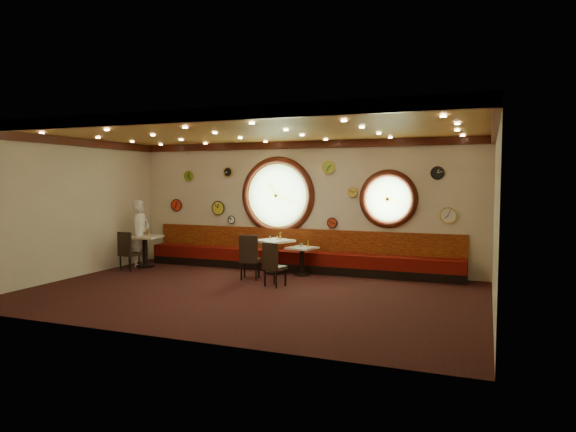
{
  "coord_description": "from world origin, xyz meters",
  "views": [
    {
      "loc": [
        4.38,
        -9.02,
        2.24
      ],
      "look_at": [
        0.54,
        0.8,
        1.5
      ],
      "focal_mm": 32.0,
      "sensor_mm": 36.0,
      "label": 1
    }
  ],
  "objects_px": {
    "condiment_c_salt": "(302,245)",
    "waiter": "(141,233)",
    "condiment_b_salt": "(270,238)",
    "condiment_b_bottle": "(280,236)",
    "condiment_a_pepper": "(144,234)",
    "condiment_b_pepper": "(277,238)",
    "table_a": "(145,247)",
    "chair_b": "(249,254)",
    "condiment_c_bottle": "(308,243)",
    "condiment_a_salt": "(144,233)",
    "condiment_a_bottle": "(148,232)",
    "table_c": "(302,257)",
    "chair_c": "(273,262)",
    "chair_a": "(127,249)",
    "condiment_c_pepper": "(301,245)",
    "table_b": "(274,252)"
  },
  "relations": [
    {
      "from": "condiment_c_salt",
      "to": "waiter",
      "type": "relative_size",
      "value": 0.05
    },
    {
      "from": "condiment_b_salt",
      "to": "condiment_c_salt",
      "type": "distance_m",
      "value": 0.82
    },
    {
      "from": "condiment_c_salt",
      "to": "condiment_b_bottle",
      "type": "height_order",
      "value": "condiment_b_bottle"
    },
    {
      "from": "condiment_a_pepper",
      "to": "condiment_b_pepper",
      "type": "xyz_separation_m",
      "value": [
        3.56,
        0.37,
        0.01
      ]
    },
    {
      "from": "table_a",
      "to": "condiment_b_bottle",
      "type": "relative_size",
      "value": 5.04
    },
    {
      "from": "chair_b",
      "to": "condiment_c_bottle",
      "type": "bearing_deg",
      "value": 32.81
    },
    {
      "from": "condiment_a_salt",
      "to": "waiter",
      "type": "relative_size",
      "value": 0.06
    },
    {
      "from": "condiment_a_pepper",
      "to": "waiter",
      "type": "height_order",
      "value": "waiter"
    },
    {
      "from": "condiment_a_bottle",
      "to": "condiment_b_pepper",
      "type": "bearing_deg",
      "value": 4.95
    },
    {
      "from": "chair_b",
      "to": "table_c",
      "type": "bearing_deg",
      "value": 32.83
    },
    {
      "from": "chair_b",
      "to": "condiment_b_bottle",
      "type": "distance_m",
      "value": 1.14
    },
    {
      "from": "table_c",
      "to": "chair_c",
      "type": "xyz_separation_m",
      "value": [
        -0.13,
        -1.47,
        0.12
      ]
    },
    {
      "from": "chair_a",
      "to": "waiter",
      "type": "distance_m",
      "value": 0.75
    },
    {
      "from": "chair_b",
      "to": "condiment_b_salt",
      "type": "height_order",
      "value": "chair_b"
    },
    {
      "from": "condiment_c_bottle",
      "to": "condiment_c_salt",
      "type": "bearing_deg",
      "value": -167.59
    },
    {
      "from": "condiment_b_pepper",
      "to": "condiment_c_pepper",
      "type": "height_order",
      "value": "condiment_b_pepper"
    },
    {
      "from": "table_a",
      "to": "condiment_b_pepper",
      "type": "xyz_separation_m",
      "value": [
        3.54,
        0.37,
        0.35
      ]
    },
    {
      "from": "condiment_a_bottle",
      "to": "chair_c",
      "type": "bearing_deg",
      "value": -16.08
    },
    {
      "from": "chair_a",
      "to": "condiment_b_bottle",
      "type": "distance_m",
      "value": 3.82
    },
    {
      "from": "condiment_c_salt",
      "to": "condiment_b_pepper",
      "type": "height_order",
      "value": "condiment_b_pepper"
    },
    {
      "from": "condiment_b_salt",
      "to": "condiment_a_bottle",
      "type": "xyz_separation_m",
      "value": [
        -3.3,
        -0.33,
        0.04
      ]
    },
    {
      "from": "table_b",
      "to": "waiter",
      "type": "height_order",
      "value": "waiter"
    },
    {
      "from": "table_c",
      "to": "condiment_c_salt",
      "type": "bearing_deg",
      "value": 106.26
    },
    {
      "from": "chair_a",
      "to": "condiment_c_bottle",
      "type": "bearing_deg",
      "value": 17.48
    },
    {
      "from": "condiment_a_pepper",
      "to": "table_c",
      "type": "bearing_deg",
      "value": 5.19
    },
    {
      "from": "table_a",
      "to": "condiment_b_bottle",
      "type": "xyz_separation_m",
      "value": [
        3.58,
        0.47,
        0.39
      ]
    },
    {
      "from": "table_a",
      "to": "table_b",
      "type": "height_order",
      "value": "table_b"
    },
    {
      "from": "chair_a",
      "to": "condiment_b_pepper",
      "type": "bearing_deg",
      "value": 18.44
    },
    {
      "from": "chair_a",
      "to": "waiter",
      "type": "height_order",
      "value": "waiter"
    },
    {
      "from": "chair_c",
      "to": "condiment_c_pepper",
      "type": "relative_size",
      "value": 5.79
    },
    {
      "from": "condiment_b_pepper",
      "to": "condiment_a_salt",
      "type": "bearing_deg",
      "value": -175.79
    },
    {
      "from": "table_c",
      "to": "condiment_a_bottle",
      "type": "bearing_deg",
      "value": -175.63
    },
    {
      "from": "condiment_a_salt",
      "to": "condiment_b_bottle",
      "type": "xyz_separation_m",
      "value": [
        3.68,
        0.36,
        0.04
      ]
    },
    {
      "from": "chair_c",
      "to": "condiment_a_salt",
      "type": "distance_m",
      "value": 4.31
    },
    {
      "from": "condiment_a_bottle",
      "to": "condiment_c_bottle",
      "type": "height_order",
      "value": "condiment_a_bottle"
    },
    {
      "from": "condiment_c_salt",
      "to": "condiment_b_pepper",
      "type": "xyz_separation_m",
      "value": [
        -0.6,
        -0.1,
        0.15
      ]
    },
    {
      "from": "condiment_c_bottle",
      "to": "condiment_a_pepper",
      "type": "bearing_deg",
      "value": -173.4
    },
    {
      "from": "table_c",
      "to": "condiment_b_salt",
      "type": "relative_size",
      "value": 7.95
    },
    {
      "from": "condiment_c_pepper",
      "to": "condiment_c_salt",
      "type": "bearing_deg",
      "value": 94.38
    },
    {
      "from": "table_a",
      "to": "condiment_c_pepper",
      "type": "relative_size",
      "value": 8.35
    },
    {
      "from": "condiment_c_pepper",
      "to": "condiment_c_bottle",
      "type": "relative_size",
      "value": 0.63
    },
    {
      "from": "condiment_b_salt",
      "to": "condiment_c_pepper",
      "type": "distance_m",
      "value": 0.83
    },
    {
      "from": "chair_c",
      "to": "condiment_b_salt",
      "type": "height_order",
      "value": "chair_c"
    },
    {
      "from": "condiment_b_bottle",
      "to": "condiment_c_bottle",
      "type": "relative_size",
      "value": 1.05
    },
    {
      "from": "condiment_b_bottle",
      "to": "condiment_c_pepper",
      "type": "bearing_deg",
      "value": -14.08
    },
    {
      "from": "table_b",
      "to": "chair_c",
      "type": "distance_m",
      "value": 1.55
    },
    {
      "from": "condiment_b_salt",
      "to": "table_a",
      "type": "bearing_deg",
      "value": -173.23
    },
    {
      "from": "table_c",
      "to": "chair_a",
      "type": "relative_size",
      "value": 1.2
    },
    {
      "from": "table_b",
      "to": "table_c",
      "type": "height_order",
      "value": "table_b"
    },
    {
      "from": "condiment_a_bottle",
      "to": "table_a",
      "type": "bearing_deg",
      "value": -123.1
    }
  ]
}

